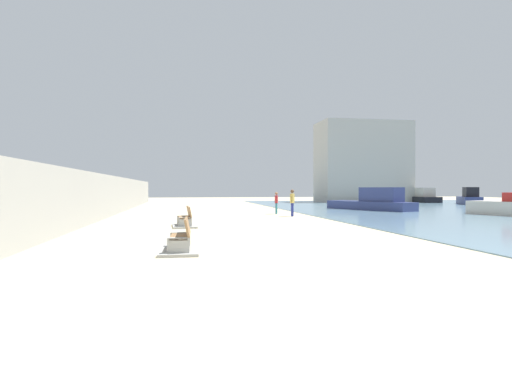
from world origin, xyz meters
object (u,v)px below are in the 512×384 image
object	(u,v)px
bench_near	(180,244)
bench_far	(185,222)
person_standing	(292,201)
person_walking	(276,201)
boat_mid_bay	(469,198)
boat_nearest	(420,197)
boat_far_right	(373,202)

from	to	relation	value
bench_near	bench_far	distance (m)	8.00
person_standing	bench_near	bearing A→B (deg)	-116.49
bench_near	person_walking	distance (m)	18.25
bench_near	boat_mid_bay	world-z (taller)	boat_mid_bay
bench_near	boat_nearest	world-z (taller)	boat_nearest
person_standing	boat_far_right	size ratio (longest dim) A/B	0.22
bench_near	boat_mid_bay	distance (m)	44.07
person_walking	boat_nearest	distance (m)	32.22
boat_far_right	boat_mid_bay	size ratio (longest dim) A/B	1.51
bench_near	person_standing	bearing A→B (deg)	63.51
bench_near	boat_far_right	size ratio (longest dim) A/B	0.26
person_standing	boat_mid_bay	world-z (taller)	boat_mid_bay
bench_far	boat_far_right	distance (m)	19.90
person_walking	boat_nearest	bearing A→B (deg)	41.45
bench_far	boat_far_right	xyz separation A→B (m)	(15.56, 12.40, 0.48)
boat_nearest	boat_far_right	size ratio (longest dim) A/B	0.96
boat_nearest	person_standing	bearing A→B (deg)	-134.60
person_standing	boat_nearest	xyz separation A→B (m)	(23.68, 24.01, -0.33)
bench_far	boat_mid_bay	size ratio (longest dim) A/B	0.40
person_walking	boat_far_right	size ratio (longest dim) A/B	0.20
bench_near	boat_nearest	bearing A→B (deg)	51.20
person_walking	boat_mid_bay	size ratio (longest dim) A/B	0.30
boat_nearest	boat_far_right	bearing A→B (deg)	-130.12
bench_far	person_walking	xyz separation A→B (m)	(6.51, 8.98, 0.68)
bench_far	person_standing	size ratio (longest dim) A/B	1.22
bench_far	boat_mid_bay	world-z (taller)	boat_mid_bay
person_standing	boat_mid_bay	distance (m)	29.59
person_walking	boat_mid_bay	bearing A→B (deg)	27.59
person_walking	person_standing	xyz separation A→B (m)	(0.47, -2.68, 0.13)
bench_far	boat_nearest	size ratio (longest dim) A/B	0.28
person_standing	person_walking	bearing A→B (deg)	99.85
bench_near	boat_mid_bay	xyz separation A→B (m)	(32.04, 30.25, 0.51)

